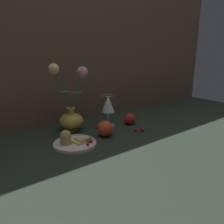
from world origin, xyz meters
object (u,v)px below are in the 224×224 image
Objects in this scene: apple_beside_vase at (130,119)px; plate_with_pastries at (73,142)px; vase at (71,111)px; apple_near_glass at (105,128)px; wine_glass at (108,105)px.

plate_with_pastries is at bearing -170.08° from apple_beside_vase.
vase reaches higher than apple_near_glass.
apple_beside_vase reaches higher than plate_with_pastries.
plate_with_pastries is 0.33m from wine_glass.
apple_near_glass is at bearing -60.92° from vase.
wine_glass is 0.18m from apple_near_glass.
wine_glass is (0.29, 0.13, 0.10)m from plate_with_pastries.
vase is at bearing 161.63° from apple_beside_vase.
vase reaches higher than wine_glass.
wine_glass is (0.20, -0.04, 0.01)m from vase.
vase is 2.01× the size of wine_glass.
vase is 4.55× the size of apple_beside_vase.
plate_with_pastries is (-0.08, -0.17, -0.09)m from vase.
apple_beside_vase is (0.11, -0.06, -0.09)m from wine_glass.
wine_glass reaches higher than plate_with_pastries.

